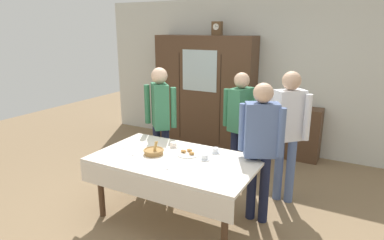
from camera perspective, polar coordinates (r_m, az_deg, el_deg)
ground_plane at (r=4.29m, az=-1.32°, el=-15.06°), size 12.00×12.00×0.00m
back_wall at (r=6.19m, az=11.02°, el=7.52°), size 6.40×0.10×2.70m
dining_table at (r=3.81m, az=-3.17°, el=-7.98°), size 1.87×1.08×0.76m
wall_cabinet at (r=6.30m, az=2.20°, el=4.99°), size 1.92×0.46×2.06m
mantel_clock at (r=6.09m, az=4.34°, el=15.47°), size 0.18×0.11×0.24m
bookshelf_low at (r=5.97m, az=16.44°, el=-1.99°), size 1.03×0.35×0.90m
book_stack at (r=5.85m, az=16.81°, el=2.66°), size 0.16×0.22×0.10m
tea_cup_mid_right at (r=4.12m, az=-3.25°, el=-4.33°), size 0.13×0.13×0.06m
tea_cup_back_edge at (r=3.74m, az=2.21°, el=-6.45°), size 0.13×0.13×0.06m
tea_cup_far_left at (r=3.94m, az=4.05°, el=-5.28°), size 0.13×0.13×0.06m
bread_basket at (r=3.91m, az=-6.62°, el=-5.39°), size 0.24×0.24×0.16m
pastry_plate at (r=3.90m, az=-0.67°, el=-5.74°), size 0.28×0.28×0.05m
spoon_far_left at (r=3.94m, az=-10.40°, el=-5.91°), size 0.12×0.02×0.01m
spoon_mid_right at (r=4.19m, az=-12.02°, el=-4.68°), size 0.12×0.02×0.01m
spoon_far_right at (r=3.52m, az=-4.56°, el=-8.36°), size 0.12×0.02×0.01m
person_beside_shelf at (r=3.74m, az=11.74°, el=-3.40°), size 0.52×0.34×1.63m
person_near_right_end at (r=4.67m, az=-5.48°, el=1.04°), size 0.52×0.40×1.67m
person_behind_table_right at (r=4.69m, az=8.32°, el=0.44°), size 0.52×0.40×1.61m
person_behind_table_left at (r=4.26m, az=16.23°, el=-0.73°), size 0.52×0.40×1.70m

